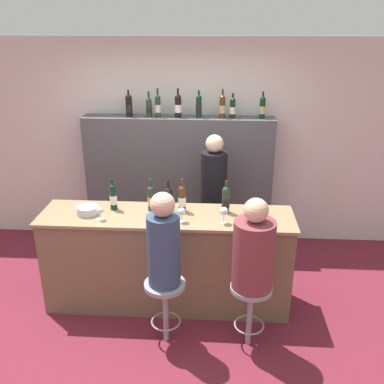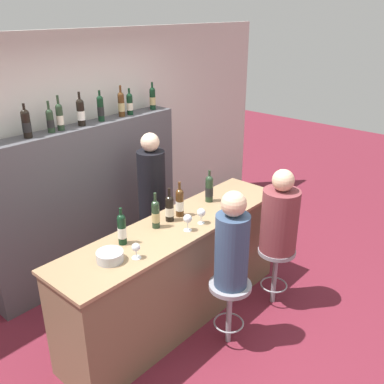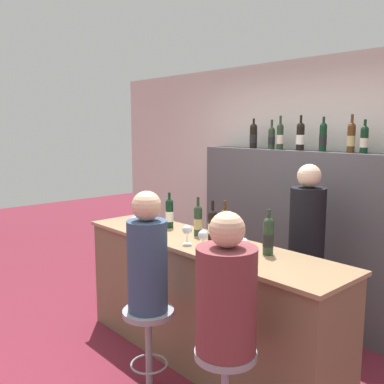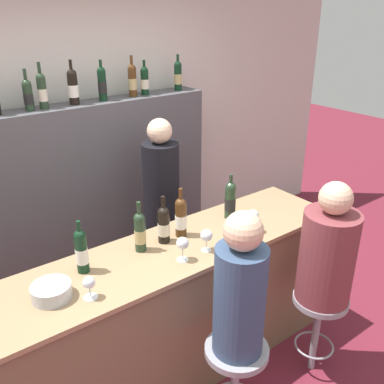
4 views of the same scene
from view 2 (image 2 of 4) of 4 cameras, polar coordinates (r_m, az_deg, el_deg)
ground_plane at (r=4.25m, az=1.09°, el=-17.71°), size 16.00×16.00×0.00m
wall_back at (r=4.82m, az=-15.53°, el=4.53°), size 6.40×0.05×2.60m
bar_counter at (r=4.09m, az=-1.92°, el=-10.61°), size 2.48×0.60×1.01m
back_bar_cabinet at (r=4.81m, az=-13.45°, el=-1.15°), size 2.32×0.28×1.69m
wine_bottle_counter_0 at (r=3.51m, az=-9.33°, el=-4.88°), size 0.07×0.07×0.32m
wine_bottle_counter_1 at (r=3.73m, az=-4.87°, el=-2.91°), size 0.07×0.07×0.33m
wine_bottle_counter_2 at (r=3.84m, az=-3.02°, el=-2.15°), size 0.08×0.08×0.32m
wine_bottle_counter_3 at (r=3.92m, az=-1.65°, el=-1.36°), size 0.08×0.08×0.34m
wine_bottle_counter_4 at (r=4.22m, az=2.31°, el=0.48°), size 0.08×0.08×0.33m
wine_bottle_backbar_0 at (r=4.21m, az=-21.23°, el=8.53°), size 0.08×0.08×0.32m
wine_bottle_backbar_1 at (r=4.33m, az=-18.39°, el=9.05°), size 0.07×0.07×0.30m
wine_bottle_backbar_2 at (r=4.38m, az=-17.22°, el=9.59°), size 0.07×0.07×0.34m
wine_bottle_backbar_3 at (r=4.50m, az=-14.66°, el=10.28°), size 0.08×0.08×0.34m
wine_bottle_backbar_4 at (r=4.64m, az=-12.10°, el=10.88°), size 0.07×0.07×0.32m
wine_bottle_backbar_5 at (r=4.81m, az=-9.42°, el=11.50°), size 0.07×0.07×0.34m
wine_bottle_backbar_6 at (r=4.89m, az=-8.31°, el=11.58°), size 0.07×0.07×0.29m
wine_bottle_backbar_7 at (r=5.11m, az=-5.29°, el=12.36°), size 0.07×0.07×0.31m
wine_glass_0 at (r=3.32m, az=-7.48°, el=-7.41°), size 0.07×0.07×0.13m
wine_glass_1 at (r=3.67m, az=-0.59°, el=-3.64°), size 0.08×0.08×0.15m
wine_glass_2 at (r=3.80m, az=1.24°, el=-2.81°), size 0.08×0.08×0.14m
wine_glass_3 at (r=4.07m, az=4.82°, el=-0.77°), size 0.08×0.08×0.16m
metal_bowl at (r=3.35m, az=-10.88°, el=-8.41°), size 0.21×0.21×0.08m
bar_stool_left at (r=3.83m, az=5.05°, el=-13.74°), size 0.37×0.37×0.62m
guest_seated_left at (r=3.54m, az=5.35°, el=-6.96°), size 0.28×0.28×0.86m
bar_stool_right at (r=4.36m, az=11.12°, el=-9.00°), size 0.37×0.37×0.62m
guest_seated_right at (r=4.12m, az=11.64°, el=-3.27°), size 0.35×0.35×0.83m
bartender at (r=4.73m, az=-5.26°, el=-2.22°), size 0.30×0.30×1.61m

